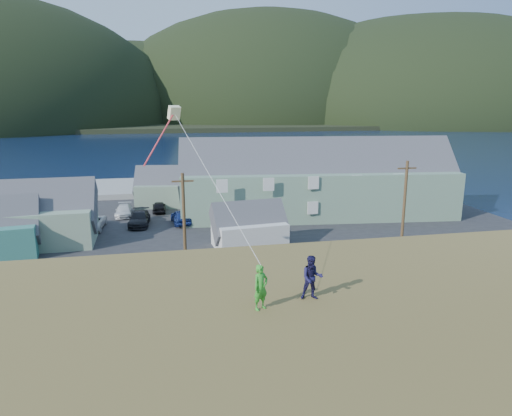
{
  "coord_description": "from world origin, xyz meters",
  "views": [
    {
      "loc": [
        -2.99,
        -31.81,
        13.57
      ],
      "look_at": [
        1.0,
        -11.89,
        8.8
      ],
      "focal_mm": 32.0,
      "sensor_mm": 36.0,
      "label": 1
    }
  ],
  "objects_px": {
    "lodge": "(317,180)",
    "wharf": "(147,187)",
    "shed_white": "(249,227)",
    "shed_palegreen_near": "(39,216)",
    "shed_palegreen_far": "(172,187)",
    "kite_flyer_green": "(261,287)",
    "kite_flyer_navy": "(312,278)"
  },
  "relations": [
    {
      "from": "shed_white",
      "to": "lodge",
      "type": "bearing_deg",
      "value": 40.11
    },
    {
      "from": "shed_white",
      "to": "shed_palegreen_far",
      "type": "height_order",
      "value": "shed_palegreen_far"
    },
    {
      "from": "lodge",
      "to": "shed_palegreen_far",
      "type": "relative_size",
      "value": 3.24
    },
    {
      "from": "wharf",
      "to": "shed_palegreen_far",
      "type": "bearing_deg",
      "value": -71.73
    },
    {
      "from": "kite_flyer_navy",
      "to": "shed_white",
      "type": "bearing_deg",
      "value": 92.89
    },
    {
      "from": "lodge",
      "to": "shed_white",
      "type": "xyz_separation_m",
      "value": [
        -10.29,
        -10.92,
        -2.29
      ]
    },
    {
      "from": "lodge",
      "to": "shed_palegreen_near",
      "type": "relative_size",
      "value": 3.1
    },
    {
      "from": "lodge",
      "to": "shed_white",
      "type": "relative_size",
      "value": 4.54
    },
    {
      "from": "wharf",
      "to": "lodge",
      "type": "xyz_separation_m",
      "value": [
        20.73,
        -20.57,
        3.94
      ]
    },
    {
      "from": "kite_flyer_navy",
      "to": "kite_flyer_green",
      "type": "bearing_deg",
      "value": -158.48
    },
    {
      "from": "lodge",
      "to": "shed_white",
      "type": "distance_m",
      "value": 15.18
    },
    {
      "from": "wharf",
      "to": "kite_flyer_navy",
      "type": "relative_size",
      "value": 17.45
    },
    {
      "from": "shed_white",
      "to": "kite_flyer_green",
      "type": "bearing_deg",
      "value": -106.29
    },
    {
      "from": "kite_flyer_green",
      "to": "shed_palegreen_near",
      "type": "bearing_deg",
      "value": 85.83
    },
    {
      "from": "kite_flyer_navy",
      "to": "shed_palegreen_far",
      "type": "bearing_deg",
      "value": 103.57
    },
    {
      "from": "lodge",
      "to": "shed_palegreen_near",
      "type": "xyz_separation_m",
      "value": [
        -29.79,
        -5.74,
        -1.52
      ]
    },
    {
      "from": "lodge",
      "to": "wharf",
      "type": "bearing_deg",
      "value": 141.08
    },
    {
      "from": "kite_flyer_green",
      "to": "kite_flyer_navy",
      "type": "height_order",
      "value": "kite_flyer_navy"
    },
    {
      "from": "shed_palegreen_far",
      "to": "shed_palegreen_near",
      "type": "bearing_deg",
      "value": -122.62
    },
    {
      "from": "wharf",
      "to": "lodge",
      "type": "bearing_deg",
      "value": -44.77
    },
    {
      "from": "kite_flyer_green",
      "to": "shed_white",
      "type": "bearing_deg",
      "value": 51.66
    },
    {
      "from": "shed_palegreen_near",
      "to": "lodge",
      "type": "bearing_deg",
      "value": 9.19
    },
    {
      "from": "shed_palegreen_far",
      "to": "kite_flyer_green",
      "type": "distance_m",
      "value": 47.74
    },
    {
      "from": "wharf",
      "to": "shed_palegreen_far",
      "type": "xyz_separation_m",
      "value": [
        3.79,
        -11.48,
        2.01
      ]
    },
    {
      "from": "wharf",
      "to": "kite_flyer_navy",
      "type": "height_order",
      "value": "kite_flyer_navy"
    },
    {
      "from": "lodge",
      "to": "shed_palegreen_far",
      "type": "bearing_deg",
      "value": 157.65
    },
    {
      "from": "lodge",
      "to": "kite_flyer_green",
      "type": "relative_size",
      "value": 22.74
    },
    {
      "from": "shed_palegreen_near",
      "to": "shed_white",
      "type": "relative_size",
      "value": 1.46
    },
    {
      "from": "shed_palegreen_far",
      "to": "shed_white",
      "type": "bearing_deg",
      "value": -63.35
    },
    {
      "from": "shed_palegreen_near",
      "to": "shed_white",
      "type": "height_order",
      "value": "shed_palegreen_near"
    },
    {
      "from": "wharf",
      "to": "shed_palegreen_near",
      "type": "relative_size",
      "value": 2.43
    },
    {
      "from": "shed_white",
      "to": "wharf",
      "type": "bearing_deg",
      "value": 101.76
    }
  ]
}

